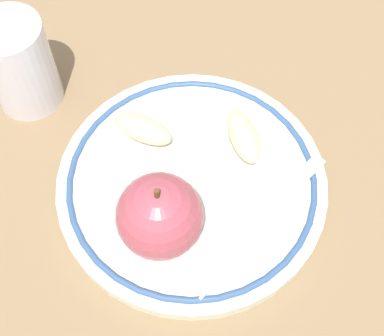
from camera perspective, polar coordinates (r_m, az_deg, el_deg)
The scene contains 7 objects.
ground_plane at distance 0.49m, azimuth -0.68°, elevation -2.24°, with size 2.00×2.00×0.00m, color #8A6E4C.
plate at distance 0.48m, azimuth -0.00°, elevation -1.69°, with size 0.24×0.24×0.02m.
apple_red_whole at distance 0.42m, azimuth -3.47°, elevation -5.16°, with size 0.07×0.07×0.08m.
apple_slice_front at distance 0.49m, azimuth 5.56°, elevation 3.38°, with size 0.06×0.03×0.02m, color beige.
apple_slice_back at distance 0.49m, azimuth -5.29°, elevation 4.19°, with size 0.06×0.03×0.02m, color beige.
fork at distance 0.46m, azimuth 7.56°, elevation -5.05°, with size 0.11×0.15×0.00m.
drinking_glass at distance 0.54m, azimuth -17.98°, elevation 10.45°, with size 0.07×0.07×0.09m, color silver.
Camera 1 is at (-0.22, 0.04, 0.43)m, focal length 50.00 mm.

